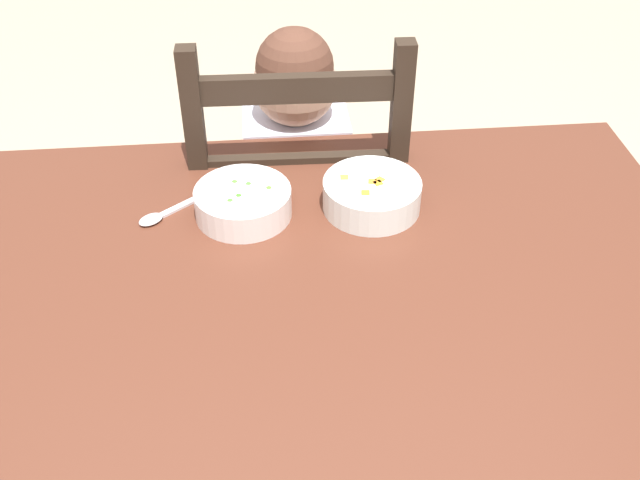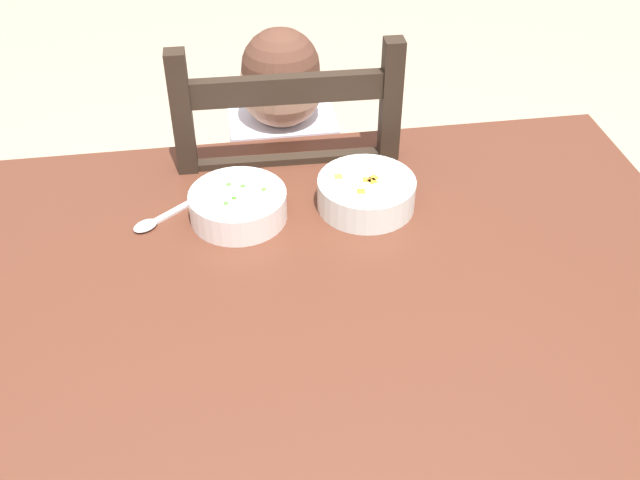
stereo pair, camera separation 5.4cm
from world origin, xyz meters
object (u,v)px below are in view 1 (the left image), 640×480
object	(u,v)px
dining_chair	(299,237)
bowl_of_carrots	(372,194)
child_figure	(298,178)
dining_table	(328,340)
spoon	(161,215)
bowl_of_peas	(243,202)

from	to	relation	value
dining_chair	bowl_of_carrots	xyz separation A→B (m)	(0.11, -0.30, 0.32)
child_figure	bowl_of_carrots	world-z (taller)	child_figure
dining_table	bowl_of_carrots	world-z (taller)	bowl_of_carrots
child_figure	spoon	world-z (taller)	child_figure
dining_table	child_figure	distance (m)	0.50
child_figure	bowl_of_carrots	bearing A→B (deg)	-69.18
dining_table	bowl_of_carrots	distance (m)	0.27
dining_chair	child_figure	size ratio (longest dim) A/B	1.04
child_figure	bowl_of_peas	world-z (taller)	child_figure
dining_chair	bowl_of_carrots	size ratio (longest dim) A/B	5.83
dining_table	bowl_of_peas	world-z (taller)	bowl_of_peas
child_figure	bowl_of_peas	size ratio (longest dim) A/B	5.74
child_figure	dining_chair	bearing A→B (deg)	114.83
child_figure	spoon	bearing A→B (deg)	-131.51
child_figure	bowl_of_peas	distance (m)	0.35
child_figure	bowl_of_peas	xyz separation A→B (m)	(-0.11, -0.29, 0.15)
bowl_of_carrots	dining_table	bearing A→B (deg)	-114.81
dining_chair	bowl_of_peas	world-z (taller)	dining_chair
dining_table	bowl_of_peas	bearing A→B (deg)	121.52
dining_table	child_figure	xyz separation A→B (m)	(-0.02, 0.50, -0.02)
dining_chair	child_figure	world-z (taller)	dining_chair
bowl_of_peas	bowl_of_carrots	xyz separation A→B (m)	(0.22, -0.00, 0.00)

